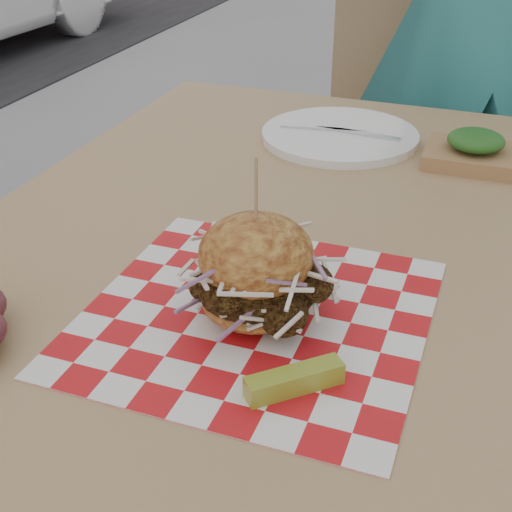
% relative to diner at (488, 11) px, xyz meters
% --- Properties ---
extents(ground, '(80.00, 80.00, 0.00)m').
position_rel_diner_xyz_m(ground, '(0.10, -0.59, -0.87)').
color(ground, gray).
rests_on(ground, ground).
extents(diner, '(0.71, 0.54, 1.75)m').
position_rel_diner_xyz_m(diner, '(0.00, 0.00, 0.00)').
color(diner, teal).
rests_on(diner, ground).
extents(patio_table, '(0.80, 1.20, 0.75)m').
position_rel_diner_xyz_m(patio_table, '(-0.18, -0.93, -0.20)').
color(patio_table, tan).
rests_on(patio_table, ground).
extents(patio_chair, '(0.47, 0.48, 0.95)m').
position_rel_diner_xyz_m(patio_chair, '(-0.17, 0.10, -0.32)').
color(patio_chair, tan).
rests_on(patio_chair, ground).
extents(paper_liner, '(0.36, 0.36, 0.00)m').
position_rel_diner_xyz_m(paper_liner, '(-0.14, -1.11, -0.12)').
color(paper_liner, red).
rests_on(paper_liner, patio_table).
extents(sandwich, '(0.16, 0.16, 0.18)m').
position_rel_diner_xyz_m(sandwich, '(-0.14, -1.11, -0.07)').
color(sandwich, '#C08336').
rests_on(sandwich, paper_liner).
extents(pickle_spear, '(0.08, 0.08, 0.02)m').
position_rel_diner_xyz_m(pickle_spear, '(-0.06, -1.21, -0.11)').
color(pickle_spear, '#A6AC32').
rests_on(pickle_spear, paper_liner).
extents(place_setting, '(0.27, 0.27, 0.02)m').
position_rel_diner_xyz_m(place_setting, '(-0.18, -0.56, -0.12)').
color(place_setting, white).
rests_on(place_setting, patio_table).
extents(kraft_tray, '(0.15, 0.12, 0.06)m').
position_rel_diner_xyz_m(kraft_tray, '(0.04, -0.59, -0.10)').
color(kraft_tray, '#9A7246').
rests_on(kraft_tray, patio_table).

